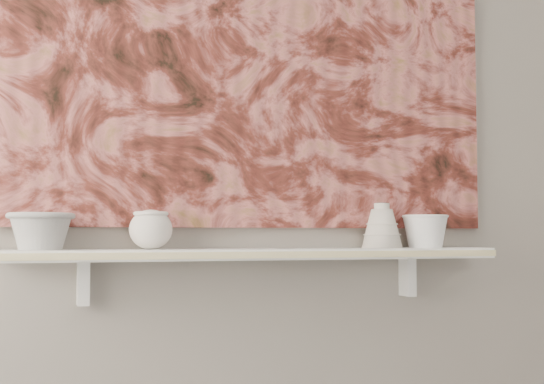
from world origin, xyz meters
name	(u,v)px	position (x,y,z in m)	size (l,w,h in m)	color
wall_back	(254,107)	(0.00, 1.60, 1.35)	(3.60, 3.60, 0.00)	gray
shelf	(264,254)	(0.00, 1.51, 0.92)	(1.40, 0.18, 0.03)	white
shelf_stripe	(274,255)	(0.00, 1.41, 0.92)	(1.40, 0.01, 0.02)	beige
bracket_left	(83,283)	(-0.49, 1.57, 0.84)	(0.03, 0.06, 0.12)	white
bracket_right	(407,277)	(0.49, 1.57, 0.84)	(0.03, 0.06, 0.12)	white
painting	(256,42)	(0.00, 1.59, 1.54)	(1.50, 0.03, 1.10)	maroon
house_motif	(394,151)	(0.45, 1.57, 1.23)	(0.09, 0.00, 0.08)	black
bowl_grey	(41,231)	(-0.60, 1.51, 0.98)	(0.17, 0.17, 0.10)	#A1A19F
cup_cream	(151,230)	(-0.32, 1.51, 0.98)	(0.12, 0.12, 0.11)	silver
bell_vessel	(382,225)	(0.37, 1.51, 1.00)	(0.12, 0.12, 0.13)	silver
bowl_white	(425,231)	(0.52, 1.51, 0.98)	(0.14, 0.14, 0.10)	white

